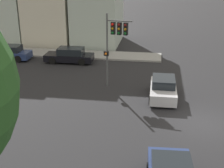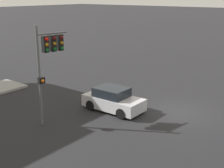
% 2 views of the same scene
% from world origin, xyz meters
% --- Properties ---
extents(ground_plane, '(300.00, 300.00, 0.00)m').
position_xyz_m(ground_plane, '(0.00, 0.00, 0.00)').
color(ground_plane, black).
extents(traffic_signal, '(0.60, 2.11, 5.62)m').
position_xyz_m(traffic_signal, '(5.05, 6.06, 4.05)').
color(traffic_signal, '#515456').
rests_on(traffic_signal, ground_plane).
extents(crossing_car_1, '(3.89, 1.93, 1.49)m').
position_xyz_m(crossing_car_1, '(3.44, 2.41, 0.70)').
color(crossing_car_1, '#B7B7BC').
rests_on(crossing_car_1, ground_plane).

